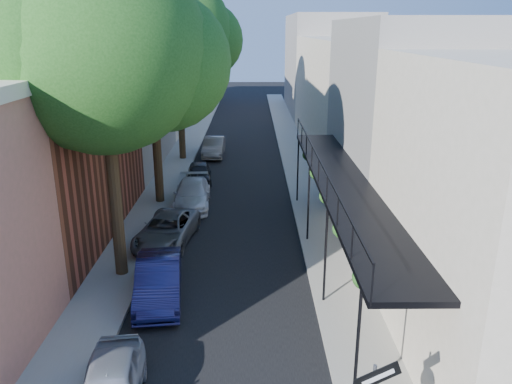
{
  "coord_description": "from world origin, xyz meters",
  "views": [
    {
      "loc": [
        0.96,
        -6.45,
        8.59
      ],
      "look_at": [
        1.11,
        11.22,
        2.8
      ],
      "focal_mm": 35.0,
      "sensor_mm": 36.0,
      "label": 1
    }
  ],
  "objects_px": {
    "oak_mid": "(160,62)",
    "parked_car_e": "(199,173)",
    "parked_car_d": "(192,194)",
    "oak_near": "(117,52)",
    "parked_car_b": "(159,280)",
    "parked_car_f": "(214,147)",
    "oak_far": "(185,34)",
    "parked_car_c": "(167,230)"
  },
  "relations": [
    {
      "from": "parked_car_d",
      "to": "parked_car_f",
      "type": "distance_m",
      "value": 10.49
    },
    {
      "from": "oak_far",
      "to": "parked_car_e",
      "type": "distance_m",
      "value": 9.6
    },
    {
      "from": "oak_mid",
      "to": "parked_car_d",
      "type": "bearing_deg",
      "value": -28.15
    },
    {
      "from": "oak_near",
      "to": "parked_car_c",
      "type": "height_order",
      "value": "oak_near"
    },
    {
      "from": "oak_mid",
      "to": "parked_car_e",
      "type": "bearing_deg",
      "value": 69.24
    },
    {
      "from": "parked_car_f",
      "to": "parked_car_e",
      "type": "bearing_deg",
      "value": -92.57
    },
    {
      "from": "parked_car_b",
      "to": "parked_car_e",
      "type": "relative_size",
      "value": 1.23
    },
    {
      "from": "parked_car_c",
      "to": "parked_car_d",
      "type": "distance_m",
      "value": 4.68
    },
    {
      "from": "oak_near",
      "to": "parked_car_c",
      "type": "bearing_deg",
      "value": 73.58
    },
    {
      "from": "parked_car_b",
      "to": "parked_car_c",
      "type": "distance_m",
      "value": 4.55
    },
    {
      "from": "oak_near",
      "to": "parked_car_d",
      "type": "bearing_deg",
      "value": 79.92
    },
    {
      "from": "oak_near",
      "to": "parked_car_b",
      "type": "relative_size",
      "value": 2.79
    },
    {
      "from": "oak_mid",
      "to": "parked_car_b",
      "type": "relative_size",
      "value": 2.49
    },
    {
      "from": "oak_near",
      "to": "parked_car_f",
      "type": "relative_size",
      "value": 2.86
    },
    {
      "from": "oak_near",
      "to": "parked_car_e",
      "type": "bearing_deg",
      "value": 83.75
    },
    {
      "from": "oak_near",
      "to": "oak_mid",
      "type": "distance_m",
      "value": 8.01
    },
    {
      "from": "parked_car_b",
      "to": "parked_car_d",
      "type": "bearing_deg",
      "value": 82.28
    },
    {
      "from": "parked_car_b",
      "to": "parked_car_e",
      "type": "bearing_deg",
      "value": 82.59
    },
    {
      "from": "parked_car_e",
      "to": "parked_car_c",
      "type": "bearing_deg",
      "value": -99.38
    },
    {
      "from": "oak_far",
      "to": "parked_car_e",
      "type": "relative_size",
      "value": 3.57
    },
    {
      "from": "parked_car_d",
      "to": "parked_car_f",
      "type": "xyz_separation_m",
      "value": [
        0.35,
        10.48,
        0.03
      ]
    },
    {
      "from": "oak_mid",
      "to": "parked_car_e",
      "type": "height_order",
      "value": "oak_mid"
    },
    {
      "from": "parked_car_b",
      "to": "parked_car_d",
      "type": "relative_size",
      "value": 0.94
    },
    {
      "from": "oak_far",
      "to": "parked_car_b",
      "type": "xyz_separation_m",
      "value": [
        1.21,
        -18.93,
        -7.58
      ]
    },
    {
      "from": "parked_car_c",
      "to": "oak_far",
      "type": "bearing_deg",
      "value": 100.88
    },
    {
      "from": "parked_car_b",
      "to": "parked_car_c",
      "type": "relative_size",
      "value": 0.94
    },
    {
      "from": "parked_car_c",
      "to": "parked_car_d",
      "type": "relative_size",
      "value": 1.0
    },
    {
      "from": "oak_mid",
      "to": "parked_car_e",
      "type": "distance_m",
      "value": 7.45
    },
    {
      "from": "oak_far",
      "to": "parked_car_c",
      "type": "distance_m",
      "value": 16.33
    },
    {
      "from": "oak_mid",
      "to": "parked_car_f",
      "type": "relative_size",
      "value": 2.55
    },
    {
      "from": "parked_car_e",
      "to": "parked_car_d",
      "type": "bearing_deg",
      "value": -95.68
    },
    {
      "from": "oak_near",
      "to": "parked_car_e",
      "type": "distance_m",
      "value": 13.6
    },
    {
      "from": "parked_car_c",
      "to": "parked_car_d",
      "type": "height_order",
      "value": "parked_car_d"
    },
    {
      "from": "oak_mid",
      "to": "parked_car_b",
      "type": "distance_m",
      "value": 11.84
    },
    {
      "from": "oak_near",
      "to": "parked_car_f",
      "type": "bearing_deg",
      "value": 84.72
    },
    {
      "from": "parked_car_d",
      "to": "oak_near",
      "type": "bearing_deg",
      "value": -102.99
    },
    {
      "from": "parked_car_e",
      "to": "parked_car_f",
      "type": "height_order",
      "value": "parked_car_f"
    },
    {
      "from": "parked_car_b",
      "to": "parked_car_f",
      "type": "distance_m",
      "value": 19.66
    },
    {
      "from": "parked_car_d",
      "to": "parked_car_f",
      "type": "relative_size",
      "value": 1.09
    },
    {
      "from": "oak_mid",
      "to": "parked_car_b",
      "type": "xyz_separation_m",
      "value": [
        1.28,
        -9.89,
        -6.38
      ]
    },
    {
      "from": "parked_car_b",
      "to": "parked_car_d",
      "type": "distance_m",
      "value": 9.17
    },
    {
      "from": "oak_mid",
      "to": "oak_far",
      "type": "relative_size",
      "value": 0.86
    }
  ]
}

